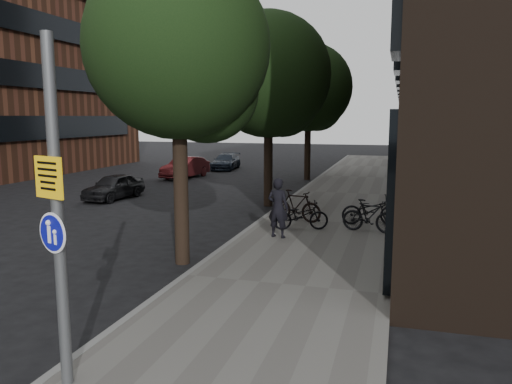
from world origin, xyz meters
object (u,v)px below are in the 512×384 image
(signpost, at_px, (57,214))
(pedestrian, at_px, (278,208))
(parked_bike_facade_near, at_px, (371,210))
(parked_car_near, at_px, (114,186))

(signpost, distance_m, pedestrian, 8.88)
(signpost, relative_size, parked_bike_facade_near, 2.41)
(signpost, distance_m, parked_car_near, 16.35)
(parked_bike_facade_near, bearing_deg, parked_car_near, 63.20)
(signpost, height_order, parked_car_near, signpost)
(pedestrian, bearing_deg, parked_bike_facade_near, -123.72)
(pedestrian, relative_size, parked_car_near, 0.53)
(parked_bike_facade_near, distance_m, parked_car_near, 11.72)
(pedestrian, bearing_deg, parked_car_near, -20.27)
(parked_bike_facade_near, height_order, parked_car_near, parked_car_near)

